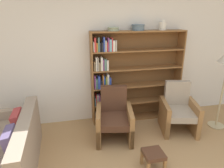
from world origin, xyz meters
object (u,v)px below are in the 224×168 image
object	(u,v)px
armchair_cushioned	(178,111)
bowl_slate	(113,29)
bowl_brass	(138,27)
couch	(7,154)
footstool	(153,156)
vase_tall	(163,26)
armchair_leather	(114,118)
bookshelf	(129,77)

from	to	relation	value
armchair_cushioned	bowl_slate	bearing A→B (deg)	-13.90
bowl_brass	couch	size ratio (longest dim) A/B	0.15
armchair_cushioned	footstool	xyz separation A→B (m)	(-0.91, -0.93, -0.17)
vase_tall	armchair_cushioned	distance (m)	1.70
vase_tall	footstool	world-z (taller)	vase_tall
vase_tall	armchair_leather	world-z (taller)	vase_tall
footstool	vase_tall	bearing A→B (deg)	64.31
vase_tall	footstool	size ratio (longest dim) A/B	0.65
bowl_slate	armchair_leather	size ratio (longest dim) A/B	0.24
bookshelf	vase_tall	bearing A→B (deg)	-1.53
bowl_brass	bowl_slate	bearing A→B (deg)	180.00
bowl_slate	couch	size ratio (longest dim) A/B	0.13
armchair_leather	armchair_cushioned	size ratio (longest dim) A/B	1.00
bowl_brass	armchair_leather	size ratio (longest dim) A/B	0.28
couch	armchair_leather	xyz separation A→B (m)	(1.69, 0.51, 0.10)
bowl_slate	armchair_cushioned	bearing A→B (deg)	-28.08
bowl_brass	vase_tall	xyz separation A→B (m)	(0.51, 0.00, 0.02)
bowl_brass	armchair_leather	distance (m)	1.78
armchair_leather	footstool	world-z (taller)	armchair_leather
vase_tall	armchair_leather	distance (m)	2.02
armchair_cushioned	couch	bearing A→B (deg)	23.94
couch	footstool	distance (m)	2.11
vase_tall	armchair_cushioned	world-z (taller)	vase_tall
couch	footstool	world-z (taller)	couch
armchair_cushioned	bowl_brass	bearing A→B (deg)	-28.39
bowl_brass	vase_tall	world-z (taller)	vase_tall
vase_tall	couch	xyz separation A→B (m)	(-2.81, -1.13, -1.67)
bookshelf	armchair_leather	world-z (taller)	bookshelf
bowl_slate	footstool	world-z (taller)	bowl_slate
bowl_slate	couch	bearing A→B (deg)	-147.99
bookshelf	vase_tall	world-z (taller)	vase_tall
bookshelf	bowl_slate	bearing A→B (deg)	-176.93
bowl_slate	vase_tall	size ratio (longest dim) A/B	1.20
bowl_brass	vase_tall	size ratio (longest dim) A/B	1.38
bookshelf	footstool	bearing A→B (deg)	-92.95
bookshelf	armchair_cushioned	bearing A→B (deg)	-37.48
vase_tall	footstool	distance (m)	2.44
bookshelf	armchair_leather	bearing A→B (deg)	-125.43
bowl_slate	bowl_brass	xyz separation A→B (m)	(0.49, 0.00, 0.02)
bookshelf	vase_tall	xyz separation A→B (m)	(0.66, -0.02, 1.03)
couch	footstool	size ratio (longest dim) A/B	6.04
armchair_leather	couch	bearing A→B (deg)	27.27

